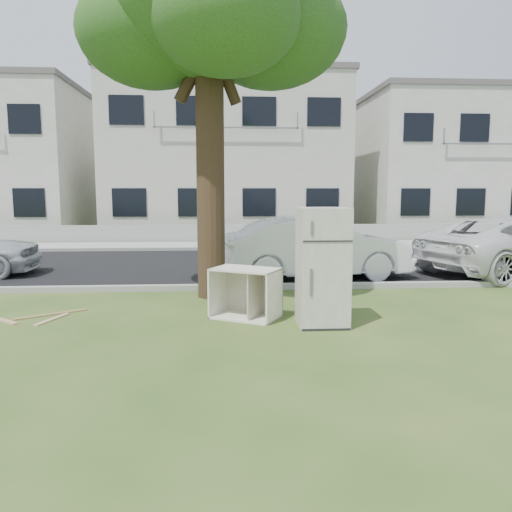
{
  "coord_description": "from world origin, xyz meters",
  "views": [
    {
      "loc": [
        -0.15,
        -7.99,
        2.1
      ],
      "look_at": [
        0.41,
        0.6,
        0.97
      ],
      "focal_mm": 35.0,
      "sensor_mm": 36.0,
      "label": 1
    }
  ],
  "objects": [
    {
      "name": "cabinet",
      "position": [
        0.2,
        0.08,
        0.42
      ],
      "size": [
        1.25,
        1.09,
        0.83
      ],
      "primitive_type": "cube",
      "rotation": [
        0.0,
        0.0,
        -0.5
      ],
      "color": "beige",
      "rests_on": "ground"
    },
    {
      "name": "kerb_far",
      "position": [
        0.0,
        9.55,
        0.0
      ],
      "size": [
        120.0,
        0.18,
        0.12
      ],
      "primitive_type": "cube",
      "color": "gray",
      "rests_on": "ground"
    },
    {
      "name": "fridge",
      "position": [
        1.38,
        -0.42,
        0.92
      ],
      "size": [
        0.76,
        0.71,
        1.84
      ],
      "primitive_type": "cube",
      "rotation": [
        0.0,
        0.0,
        0.0
      ],
      "color": "#BCB7AA",
      "rests_on": "ground"
    },
    {
      "name": "street_tree",
      "position": [
        -0.4,
        1.8,
        5.49
      ],
      "size": [
        3.8,
        3.8,
        7.02
      ],
      "color": "black",
      "rests_on": "ground"
    },
    {
      "name": "low_wall",
      "position": [
        0.0,
        12.6,
        0.35
      ],
      "size": [
        120.0,
        0.15,
        0.7
      ],
      "primitive_type": "cube",
      "color": "gray",
      "rests_on": "ground"
    },
    {
      "name": "ground",
      "position": [
        0.0,
        0.0,
        0.0
      ],
      "size": [
        120.0,
        120.0,
        0.0
      ],
      "primitive_type": "plane",
      "color": "#2F4D1B"
    },
    {
      "name": "plank_a",
      "position": [
        -3.09,
        0.48,
        0.01
      ],
      "size": [
        1.05,
        0.72,
        0.02
      ],
      "primitive_type": "cube",
      "rotation": [
        0.0,
        0.0,
        0.57
      ],
      "color": "olive",
      "rests_on": "ground"
    },
    {
      "name": "plank_b",
      "position": [
        -3.8,
        0.18,
        0.01
      ],
      "size": [
        0.79,
        0.67,
        0.02
      ],
      "primitive_type": "cube",
      "rotation": [
        0.0,
        0.0,
        -0.69
      ],
      "color": "tan",
      "rests_on": "ground"
    },
    {
      "name": "plank_c",
      "position": [
        -2.96,
        0.15,
        0.01
      ],
      "size": [
        0.36,
        0.78,
        0.02
      ],
      "primitive_type": "cube",
      "rotation": [
        0.0,
        0.0,
        1.22
      ],
      "color": "tan",
      "rests_on": "ground"
    },
    {
      "name": "road",
      "position": [
        0.0,
        6.0,
        0.01
      ],
      "size": [
        120.0,
        7.0,
        0.01
      ],
      "primitive_type": "cube",
      "color": "black",
      "rests_on": "ground"
    },
    {
      "name": "car_center",
      "position": [
        2.01,
        3.67,
        0.74
      ],
      "size": [
        4.67,
        2.23,
        1.48
      ],
      "primitive_type": "imported",
      "rotation": [
        0.0,
        0.0,
        1.72
      ],
      "color": "white",
      "rests_on": "ground"
    },
    {
      "name": "sidewalk",
      "position": [
        0.0,
        11.0,
        0.01
      ],
      "size": [
        120.0,
        2.8,
        0.01
      ],
      "primitive_type": "cube",
      "color": "gray",
      "rests_on": "ground"
    },
    {
      "name": "townhouse_center",
      "position": [
        0.0,
        17.5,
        3.72
      ],
      "size": [
        11.22,
        8.16,
        7.44
      ],
      "color": "#B4B0A4",
      "rests_on": "ground"
    },
    {
      "name": "kerb_near",
      "position": [
        0.0,
        2.45,
        0.0
      ],
      "size": [
        120.0,
        0.18,
        0.12
      ],
      "primitive_type": "cube",
      "color": "gray",
      "rests_on": "ground"
    },
    {
      "name": "townhouse_right",
      "position": [
        12.0,
        17.5,
        3.42
      ],
      "size": [
        10.2,
        8.16,
        6.84
      ],
      "color": "silver",
      "rests_on": "ground"
    }
  ]
}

